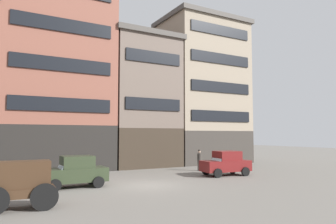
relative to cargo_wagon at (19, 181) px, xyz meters
The scene contains 9 objects.
ground_plane 8.06m from the cargo_wagon, 22.19° to the left, with size 120.00×120.00×0.00m, color slate.
building_center_left 16.81m from the cargo_wagon, 75.33° to the left, with size 9.82×7.22×17.18m.
building_center_right 19.57m from the cargo_wagon, 50.73° to the left, with size 7.08×7.22×12.92m.
building_far_right 25.56m from the cargo_wagon, 36.30° to the left, with size 9.44×7.22×16.09m.
cargo_wagon is the anchor object (origin of this frame).
sedan_dark 15.15m from the cargo_wagon, 16.30° to the left, with size 3.86×2.20×1.83m.
sedan_parked_curb 5.53m from the cargo_wagon, 52.95° to the left, with size 3.71×1.89×1.83m.
pedestrian_officer 16.63m from the cargo_wagon, 28.24° to the left, with size 0.51×0.51×1.79m.
fire_hydrant_curbside 9.67m from the cargo_wagon, 74.25° to the left, with size 0.24×0.24×0.83m.
Camera 1 is at (-8.54, -17.60, 3.09)m, focal length 33.84 mm.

